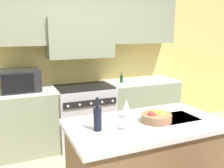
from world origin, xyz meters
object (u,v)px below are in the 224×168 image
at_px(microwave, 21,80).
at_px(wine_glass_far, 126,105).
at_px(fruit_bowl, 156,117).
at_px(oil_bottle_on_counter, 122,79).
at_px(range_stove, 84,115).
at_px(wine_bottle, 98,118).
at_px(wine_glass_near, 126,116).

distance_m(microwave, wine_glass_far, 1.74).
height_order(fruit_bowl, oil_bottle_on_counter, oil_bottle_on_counter).
relative_size(range_stove, microwave, 1.78).
xyz_separation_m(range_stove, wine_bottle, (-0.37, -1.66, 0.54)).
xyz_separation_m(microwave, oil_bottle_on_counter, (1.54, -0.03, -0.09)).
height_order(range_stove, wine_glass_near, wine_glass_near).
bearing_deg(fruit_bowl, oil_bottle_on_counter, 76.10).
relative_size(fruit_bowl, oil_bottle_on_counter, 1.81).
bearing_deg(oil_bottle_on_counter, range_stove, 178.57).
relative_size(microwave, fruit_bowl, 1.74).
bearing_deg(oil_bottle_on_counter, wine_glass_far, -113.65).
distance_m(microwave, fruit_bowl, 2.04).
xyz_separation_m(wine_bottle, wine_glass_near, (0.23, -0.10, 0.02)).
bearing_deg(microwave, fruit_bowl, -56.27).
height_order(range_stove, wine_bottle, wine_bottle).
bearing_deg(wine_bottle, microwave, 107.47).
distance_m(range_stove, wine_glass_far, 1.57).
height_order(microwave, oil_bottle_on_counter, microwave).
relative_size(wine_glass_far, oil_bottle_on_counter, 1.18).
distance_m(range_stove, oil_bottle_on_counter, 0.83).
height_order(wine_glass_near, fruit_bowl, wine_glass_near).
height_order(wine_bottle, oil_bottle_on_counter, wine_bottle).
bearing_deg(wine_glass_far, wine_bottle, -152.37).
height_order(range_stove, microwave, microwave).
bearing_deg(range_stove, wine_bottle, -102.66).
height_order(range_stove, wine_glass_far, wine_glass_far).
height_order(microwave, wine_glass_far, microwave).
bearing_deg(range_stove, fruit_bowl, -82.22).
xyz_separation_m(range_stove, microwave, (-0.90, 0.02, 0.62)).
bearing_deg(wine_glass_far, wine_glass_near, -116.41).
relative_size(range_stove, wine_glass_near, 4.78).
bearing_deg(wine_glass_far, fruit_bowl, -43.66).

